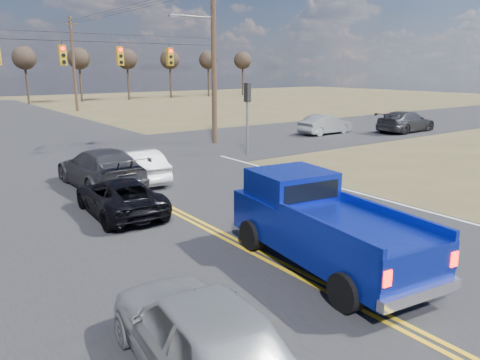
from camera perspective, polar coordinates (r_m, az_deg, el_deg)
ground at (r=10.84m, az=9.16°, el=-12.34°), size 160.00×160.00×0.00m
road_main at (r=18.80m, az=-12.87°, el=-1.27°), size 14.00×120.00×0.02m
road_cross at (r=26.19m, az=-19.84°, el=2.41°), size 120.00×12.00×0.02m
signal_gantry at (r=25.71m, az=-19.53°, el=13.62°), size 19.60×4.83×10.00m
utility_poles at (r=24.81m, az=-20.15°, el=13.98°), size 19.60×58.32×10.00m
treeline at (r=34.49m, az=-25.00°, el=14.00°), size 87.00×117.80×7.40m
pickup_truck at (r=11.43m, az=9.90°, el=-5.41°), size 2.79×5.85×2.12m
silver_suv at (r=7.49m, az=-4.74°, el=-18.25°), size 2.26×4.64×1.52m
black_suv at (r=15.77m, az=-14.47°, el=-1.95°), size 2.24×4.45×1.21m
white_car_queue at (r=20.10m, az=-12.33°, el=1.71°), size 1.83×4.26×1.37m
dgrey_car_queue at (r=19.48m, az=-16.61°, el=1.40°), size 2.28×5.47×1.58m
cross_car_east_near at (r=34.42m, az=10.36°, el=6.67°), size 1.61×4.30×1.40m
cross_car_east_far at (r=37.16m, az=19.56°, el=6.73°), size 2.49×5.50×1.56m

